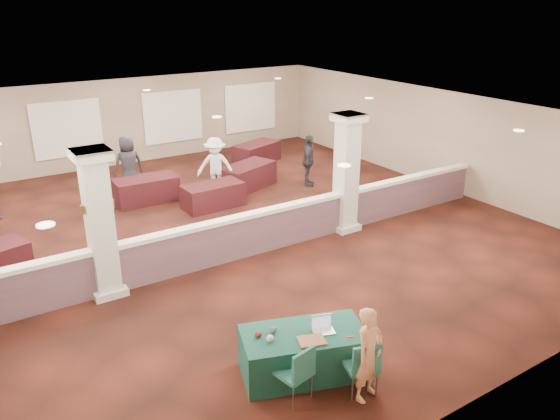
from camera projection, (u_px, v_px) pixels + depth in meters
ground at (222, 234)px, 14.72m from camera, size 16.00×16.00×0.00m
wall_back at (122, 122)px, 20.40m from camera, size 16.00×0.04×3.20m
wall_front at (471, 321)px, 7.87m from camera, size 16.00×0.04×3.20m
wall_right at (434, 138)px, 18.17m from camera, size 0.04×16.00×3.20m
ceiling at (217, 116)px, 13.56m from camera, size 16.00×16.00×0.02m
partition_wall at (249, 234)px, 13.34m from camera, size 15.60×0.28×1.10m
column_left at (100, 223)px, 11.18m from camera, size 0.72×0.72×3.20m
column_right at (346, 172)px, 14.46m from camera, size 0.72×0.72×3.20m
sconce_left at (83, 209)px, 10.91m from camera, size 0.12×0.12×0.18m
sconce_right at (111, 204)px, 11.19m from camera, size 0.12×0.12×0.18m
near_table at (303, 353)px, 9.15m from camera, size 2.28×1.64×0.79m
conf_chair_main at (363, 363)px, 8.58m from camera, size 0.62×0.62×1.00m
conf_chair_side at (298, 370)px, 8.43m from camera, size 0.59×0.59×1.00m
woman at (369, 355)px, 8.45m from camera, size 0.66×0.52×1.60m
far_table_front_center at (213, 196)px, 16.50m from camera, size 1.83×0.96×0.73m
far_table_front_right at (247, 176)px, 18.19m from camera, size 2.18×1.60×0.80m
far_table_back_center at (146, 190)px, 16.92m from camera, size 1.93×1.01×0.77m
far_table_back_right at (257, 153)px, 20.97m from camera, size 2.07×1.49×0.76m
attendee_b at (216, 166)px, 17.41m from camera, size 1.28×1.14×1.86m
attendee_c at (308, 161)px, 18.23m from camera, size 1.02×1.09×1.73m
attendee_d at (129, 164)px, 17.49m from camera, size 0.95×0.51×1.91m
laptop_base at (323, 331)px, 9.03m from camera, size 0.42×0.35×0.02m
laptop_screen at (321, 321)px, 9.10m from camera, size 0.34×0.13×0.24m
screen_glow at (321, 322)px, 9.09m from camera, size 0.31×0.11×0.21m
knitting at (312, 341)px, 8.77m from camera, size 0.51×0.45×0.03m
yarn_cream at (270, 338)px, 8.76m from camera, size 0.12×0.12×0.12m
yarn_red at (258, 334)px, 8.87m from camera, size 0.11×0.11×0.11m
yarn_grey at (273, 329)px, 9.00m from camera, size 0.11×0.11×0.11m
scissors at (350, 337)px, 8.89m from camera, size 0.13×0.07×0.01m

